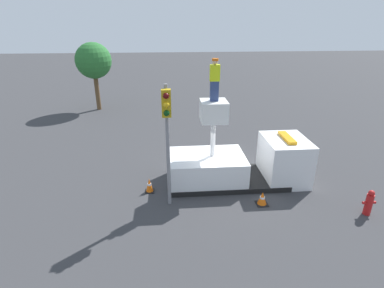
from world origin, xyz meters
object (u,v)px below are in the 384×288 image
(traffic_cone_rear, at_px, (149,185))
(worker, at_px, (215,80))
(traffic_light_pole, at_px, (167,124))
(tree_left_bg, at_px, (94,61))
(fire_hydrant, at_px, (369,203))
(bucket_truck, at_px, (240,164))
(traffic_cone_curbside, at_px, (262,199))

(traffic_cone_rear, bearing_deg, worker, 12.19)
(traffic_light_pole, xyz_separation_m, tree_left_bg, (-5.80, 14.81, 0.45))
(fire_hydrant, height_order, tree_left_bg, tree_left_bg)
(bucket_truck, xyz_separation_m, traffic_light_pole, (-3.31, -1.79, 2.67))
(tree_left_bg, bearing_deg, fire_hydrant, -49.80)
(bucket_truck, relative_size, traffic_light_pole, 1.27)
(worker, height_order, tree_left_bg, worker)
(fire_hydrant, bearing_deg, traffic_light_pole, 170.98)
(fire_hydrant, bearing_deg, tree_left_bg, 130.20)
(bucket_truck, bearing_deg, worker, 180.00)
(bucket_truck, distance_m, traffic_cone_curbside, 2.16)
(bucket_truck, relative_size, worker, 3.63)
(traffic_cone_curbside, distance_m, tree_left_bg, 18.25)
(traffic_cone_rear, xyz_separation_m, tree_left_bg, (-4.93, 13.65, 3.69))
(bucket_truck, bearing_deg, traffic_cone_curbside, -75.60)
(bucket_truck, bearing_deg, tree_left_bg, 125.00)
(traffic_light_pole, distance_m, traffic_cone_rear, 3.56)
(traffic_light_pole, bearing_deg, bucket_truck, 28.35)
(traffic_light_pole, height_order, traffic_cone_rear, traffic_light_pole)
(fire_hydrant, relative_size, tree_left_bg, 0.20)
(traffic_light_pole, relative_size, traffic_cone_curbside, 8.72)
(traffic_cone_curbside, xyz_separation_m, tree_left_bg, (-9.64, 15.04, 3.73))
(worker, distance_m, tree_left_bg, 15.21)
(traffic_cone_curbside, bearing_deg, tree_left_bg, 122.65)
(traffic_light_pole, xyz_separation_m, traffic_cone_rear, (-0.88, 1.16, -3.24))
(bucket_truck, xyz_separation_m, tree_left_bg, (-9.12, 13.03, 3.12))
(bucket_truck, relative_size, fire_hydrant, 5.91)
(traffic_light_pole, xyz_separation_m, fire_hydrant, (7.75, -1.23, -3.03))
(bucket_truck, distance_m, traffic_cone_rear, 4.28)
(worker, bearing_deg, traffic_cone_curbside, -47.83)
(bucket_truck, xyz_separation_m, fire_hydrant, (4.44, -3.02, -0.36))
(traffic_cone_rear, height_order, traffic_cone_curbside, traffic_cone_rear)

